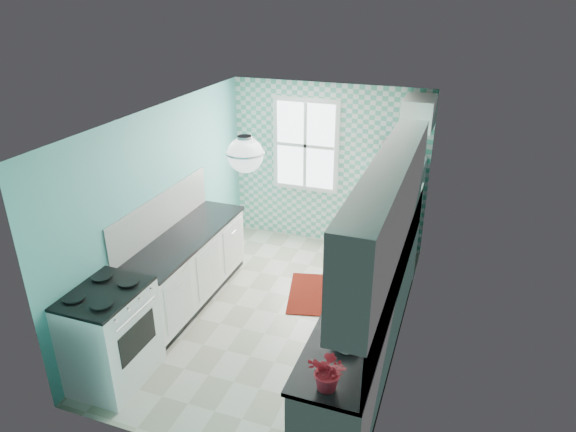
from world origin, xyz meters
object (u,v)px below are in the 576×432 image
(sink, at_px, (389,237))
(microwave, at_px, (400,152))
(potted_plant, at_px, (329,371))
(fridge, at_px, (395,213))
(stove, at_px, (110,334))
(fruit_bowl, at_px, (344,346))
(ceiling_light, at_px, (245,154))

(sink, height_order, microwave, microwave)
(potted_plant, bearing_deg, fridge, 91.34)
(stove, xyz_separation_m, sink, (2.40, 2.37, 0.39))
(stove, bearing_deg, potted_plant, -9.08)
(fridge, bearing_deg, fruit_bowl, -87.72)
(ceiling_light, height_order, fruit_bowl, ceiling_light)
(ceiling_light, relative_size, fruit_bowl, 1.44)
(sink, distance_m, potted_plant, 2.78)
(fridge, height_order, sink, fridge)
(stove, relative_size, microwave, 2.18)
(ceiling_light, distance_m, fridge, 3.23)
(sink, xyz_separation_m, potted_plant, (-0.00, -2.78, 0.18))
(microwave, bearing_deg, fridge, 57.81)
(stove, height_order, microwave, microwave)
(fridge, distance_m, sink, 1.09)
(fruit_bowl, height_order, potted_plant, potted_plant)
(ceiling_light, bearing_deg, stove, -145.37)
(ceiling_light, bearing_deg, sink, 52.05)
(ceiling_light, xyz_separation_m, fridge, (1.11, 2.62, -1.54))
(fridge, bearing_deg, ceiling_light, -112.24)
(ceiling_light, height_order, sink, ceiling_light)
(microwave, bearing_deg, stove, 59.71)
(ceiling_light, xyz_separation_m, sink, (1.20, 1.54, -1.39))
(stove, distance_m, microwave, 4.31)
(ceiling_light, xyz_separation_m, potted_plant, (1.20, -1.23, -1.21))
(fruit_bowl, relative_size, potted_plant, 0.71)
(sink, bearing_deg, microwave, 96.57)
(stove, relative_size, potted_plant, 3.05)
(stove, distance_m, sink, 3.40)
(fridge, distance_m, stove, 4.15)
(fridge, bearing_deg, sink, -84.24)
(fruit_bowl, height_order, microwave, microwave)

